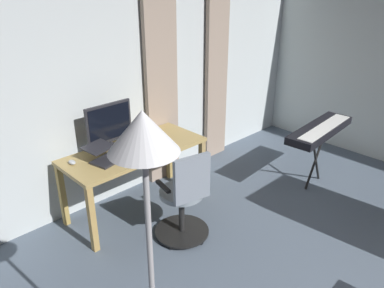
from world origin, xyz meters
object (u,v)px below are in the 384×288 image
(computer_keyboard, at_px, (153,145))
(piano_keyboard, at_px, (320,131))
(office_chair, at_px, (185,200))
(computer_mouse, at_px, (72,162))
(computer_monitor, at_px, (109,124))
(laptop, at_px, (104,156))
(floor_lamp, at_px, (146,176))
(desk, at_px, (135,157))

(computer_keyboard, bearing_deg, piano_keyboard, 149.55)
(office_chair, relative_size, computer_mouse, 9.83)
(computer_monitor, bearing_deg, office_chair, 99.79)
(office_chair, bearing_deg, laptop, 131.06)
(piano_keyboard, height_order, floor_lamp, floor_lamp)
(desk, xyz_separation_m, laptop, (0.38, 0.02, 0.15))
(computer_mouse, bearing_deg, floor_lamp, 73.79)
(computer_monitor, height_order, computer_keyboard, computer_monitor)
(laptop, bearing_deg, computer_keyboard, 160.23)
(computer_mouse, bearing_deg, computer_monitor, -171.30)
(laptop, distance_m, floor_lamp, 2.21)
(laptop, xyz_separation_m, floor_lamp, (0.86, 1.86, 0.85))
(office_chair, distance_m, piano_keyboard, 1.97)
(laptop, xyz_separation_m, piano_keyboard, (-2.33, 1.10, -0.08))
(computer_keyboard, distance_m, piano_keyboard, 2.03)
(computer_monitor, distance_m, computer_keyboard, 0.52)
(computer_monitor, distance_m, piano_keyboard, 2.50)
(office_chair, height_order, floor_lamp, floor_lamp)
(computer_keyboard, relative_size, floor_lamp, 0.22)
(laptop, distance_m, piano_keyboard, 2.57)
(office_chair, xyz_separation_m, laptop, (0.40, -0.75, 0.36))
(office_chair, bearing_deg, computer_monitor, 112.47)
(computer_monitor, height_order, piano_keyboard, computer_monitor)
(computer_mouse, distance_m, floor_lamp, 2.27)
(desk, xyz_separation_m, office_chair, (-0.02, 0.76, -0.21))
(office_chair, xyz_separation_m, computer_mouse, (0.68, -0.91, 0.32))
(computer_keyboard, bearing_deg, desk, -23.72)
(office_chair, relative_size, computer_monitor, 1.83)
(piano_keyboard, bearing_deg, desk, -34.06)
(laptop, bearing_deg, piano_keyboard, 141.88)
(computer_monitor, relative_size, computer_keyboard, 1.27)
(computer_keyboard, distance_m, computer_mouse, 0.88)
(computer_keyboard, xyz_separation_m, floor_lamp, (1.43, 1.79, 0.89))
(computer_monitor, bearing_deg, piano_keyboard, 147.47)
(computer_monitor, relative_size, laptop, 1.38)
(office_chair, relative_size, laptop, 2.52)
(office_chair, bearing_deg, desk, 104.44)
(computer_monitor, xyz_separation_m, computer_mouse, (0.51, 0.08, -0.25))
(office_chair, xyz_separation_m, computer_keyboard, (-0.17, -0.68, 0.32))
(computer_mouse, xyz_separation_m, piano_keyboard, (-2.60, 1.26, -0.04))
(desk, bearing_deg, floor_lamp, 56.51)
(computer_monitor, bearing_deg, desk, 123.72)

